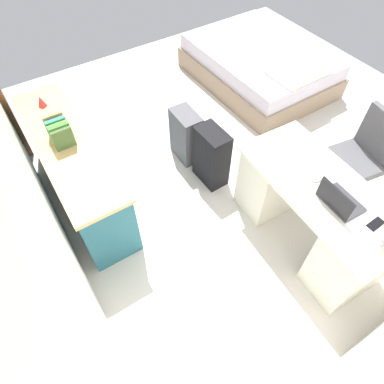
{
  "coord_description": "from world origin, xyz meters",
  "views": [
    {
      "loc": [
        -2.07,
        1.98,
        2.78
      ],
      "look_at": [
        -0.62,
        1.04,
        0.6
      ],
      "focal_mm": 31.67,
      "sensor_mm": 36.0,
      "label": 1
    }
  ],
  "objects": [
    {
      "name": "laptop",
      "position": [
        -1.4,
        0.26,
        0.8
      ],
      "size": [
        0.32,
        0.24,
        0.21
      ],
      "color": "#333338",
      "rests_on": "desk"
    },
    {
      "name": "book_row",
      "position": [
        0.35,
        1.75,
        0.86
      ],
      "size": [
        0.23,
        0.17,
        0.21
      ],
      "color": "#415D32",
      "rests_on": "credenza"
    },
    {
      "name": "office_chair",
      "position": [
        -1.05,
        -0.55,
        0.42
      ],
      "size": [
        0.53,
        0.53,
        0.94
      ],
      "color": "black",
      "rests_on": "ground_plane"
    },
    {
      "name": "cell_phone_near_laptop",
      "position": [
        -1.67,
        0.16,
        0.75
      ],
      "size": [
        0.07,
        0.14,
        0.01
      ],
      "primitive_type": "cube",
      "rotation": [
        0.0,
        0.0,
        0.03
      ],
      "color": "black",
      "rests_on": "desk"
    },
    {
      "name": "credenza",
      "position": [
        0.34,
        1.74,
        0.38
      ],
      "size": [
        1.8,
        0.48,
        0.76
      ],
      "color": "#235B6B",
      "rests_on": "ground_plane"
    },
    {
      "name": "figurine_small",
      "position": [
        0.92,
        1.75,
        0.82
      ],
      "size": [
        0.08,
        0.08,
        0.11
      ],
      "primitive_type": "cone",
      "color": "red",
      "rests_on": "credenza"
    },
    {
      "name": "suitcase_spare_grey",
      "position": [
        0.28,
        0.55,
        0.29
      ],
      "size": [
        0.36,
        0.23,
        0.58
      ],
      "primitive_type": "cube",
      "rotation": [
        0.0,
        0.0,
        -0.02
      ],
      "color": "#4C4C51",
      "rests_on": "ground_plane"
    },
    {
      "name": "ground_plane",
      "position": [
        0.0,
        0.0,
        0.0
      ],
      "size": [
        5.44,
        5.44,
        0.0
      ],
      "primitive_type": "plane",
      "color": "beige"
    },
    {
      "name": "computer_mouse",
      "position": [
        -1.14,
        0.21,
        0.76
      ],
      "size": [
        0.06,
        0.1,
        0.03
      ],
      "primitive_type": "ellipsoid",
      "rotation": [
        0.0,
        0.0,
        -0.05
      ],
      "color": "white",
      "rests_on": "desk"
    },
    {
      "name": "suitcase_black",
      "position": [
        -0.16,
        0.51,
        0.32
      ],
      "size": [
        0.37,
        0.23,
        0.64
      ],
      "primitive_type": "cube",
      "rotation": [
        0.0,
        0.0,
        0.03
      ],
      "color": "black",
      "rests_on": "ground_plane"
    },
    {
      "name": "bed",
      "position": [
        0.97,
        -1.06,
        0.24
      ],
      "size": [
        1.92,
        1.43,
        0.58
      ],
      "color": "gray",
      "rests_on": "ground_plane"
    },
    {
      "name": "desk",
      "position": [
        -1.23,
        0.21,
        0.39
      ],
      "size": [
        1.47,
        0.73,
        0.75
      ],
      "color": "silver",
      "rests_on": "ground_plane"
    }
  ]
}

